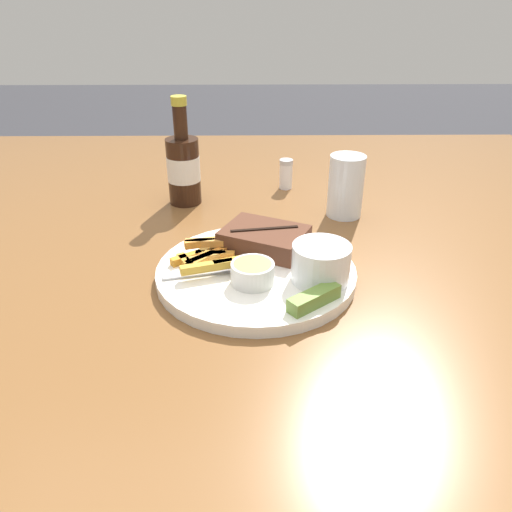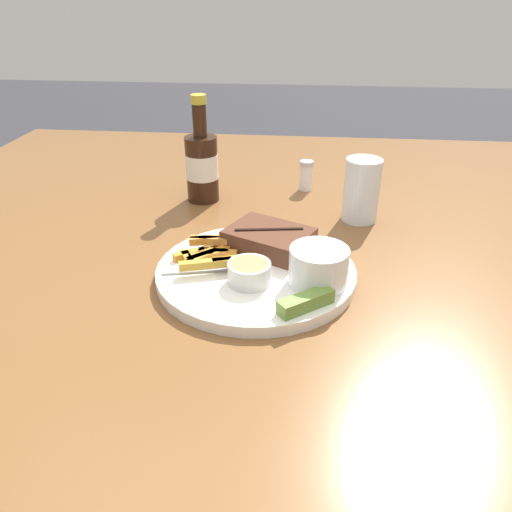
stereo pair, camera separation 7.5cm
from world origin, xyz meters
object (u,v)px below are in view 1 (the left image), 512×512
object	(u,v)px
dinner_plate	(256,273)
pickle_spear	(314,298)
coleslaw_cup	(321,261)
steak_portion	(264,239)
drinking_glass	(346,186)
fork_utensil	(204,273)
knife_utensil	(246,254)
salt_shaker	(286,174)
beer_bottle	(183,167)
dipping_sauce_cup	(253,272)

from	to	relation	value
dinner_plate	pickle_spear	bearing A→B (deg)	-52.94
coleslaw_cup	steak_portion	bearing A→B (deg)	127.52
steak_portion	drinking_glass	bearing A→B (deg)	47.00
coleslaw_cup	fork_utensil	world-z (taller)	coleslaw_cup
knife_utensil	salt_shaker	size ratio (longest dim) A/B	2.55
dinner_plate	salt_shaker	distance (m)	0.39
dinner_plate	salt_shaker	xyz separation A→B (m)	(0.07, 0.39, 0.02)
dinner_plate	coleslaw_cup	xyz separation A→B (m)	(0.09, -0.04, 0.04)
fork_utensil	beer_bottle	xyz separation A→B (m)	(-0.06, 0.33, 0.06)
dinner_plate	steak_portion	world-z (taller)	steak_portion
knife_utensil	steak_portion	bearing A→B (deg)	-51.07
fork_utensil	salt_shaker	distance (m)	0.43
coleslaw_cup	knife_utensil	distance (m)	0.13
dipping_sauce_cup	knife_utensil	world-z (taller)	dipping_sauce_cup
steak_portion	coleslaw_cup	bearing A→B (deg)	-52.48
drinking_glass	pickle_spear	bearing A→B (deg)	-106.13
coleslaw_cup	drinking_glass	xyz separation A→B (m)	(0.08, 0.27, 0.01)
dinner_plate	coleslaw_cup	distance (m)	0.11
coleslaw_cup	knife_utensil	bearing A→B (deg)	145.88
dipping_sauce_cup	beer_bottle	xyz separation A→B (m)	(-0.14, 0.35, 0.04)
fork_utensil	beer_bottle	world-z (taller)	beer_bottle
dipping_sauce_cup	fork_utensil	xyz separation A→B (m)	(-0.07, 0.02, -0.02)
knife_utensil	beer_bottle	xyz separation A→B (m)	(-0.13, 0.27, 0.06)
beer_bottle	salt_shaker	world-z (taller)	beer_bottle
fork_utensil	drinking_glass	world-z (taller)	drinking_glass
dipping_sauce_cup	pickle_spear	xyz separation A→B (m)	(0.08, -0.06, -0.01)
pickle_spear	fork_utensil	bearing A→B (deg)	151.83
steak_portion	fork_utensil	distance (m)	0.13
coleslaw_cup	dipping_sauce_cup	size ratio (longest dim) A/B	1.35
steak_portion	drinking_glass	size ratio (longest dim) A/B	1.32
dinner_plate	fork_utensil	xyz separation A→B (m)	(-0.08, -0.02, 0.01)
dinner_plate	pickle_spear	distance (m)	0.13
dinner_plate	salt_shaker	bearing A→B (deg)	79.63
coleslaw_cup	fork_utensil	xyz separation A→B (m)	(-0.17, 0.02, -0.03)
dinner_plate	knife_utensil	bearing A→B (deg)	112.50
coleslaw_cup	pickle_spear	distance (m)	0.07
beer_bottle	steak_portion	bearing A→B (deg)	-57.07
steak_portion	dipping_sauce_cup	world-z (taller)	steak_portion
steak_portion	pickle_spear	xyz separation A→B (m)	(0.06, -0.17, -0.01)
beer_bottle	drinking_glass	world-z (taller)	beer_bottle
coleslaw_cup	drinking_glass	world-z (taller)	drinking_glass
beer_bottle	dipping_sauce_cup	bearing A→B (deg)	-68.70
steak_portion	coleslaw_cup	size ratio (longest dim) A/B	1.87
pickle_spear	beer_bottle	xyz separation A→B (m)	(-0.22, 0.41, 0.05)
salt_shaker	beer_bottle	bearing A→B (deg)	-159.59
coleslaw_cup	fork_utensil	bearing A→B (deg)	174.03
dinner_plate	drinking_glass	size ratio (longest dim) A/B	2.55
coleslaw_cup	dipping_sauce_cup	xyz separation A→B (m)	(-0.10, -0.01, -0.01)
coleslaw_cup	dipping_sauce_cup	distance (m)	0.10
fork_utensil	knife_utensil	bearing A→B (deg)	28.00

